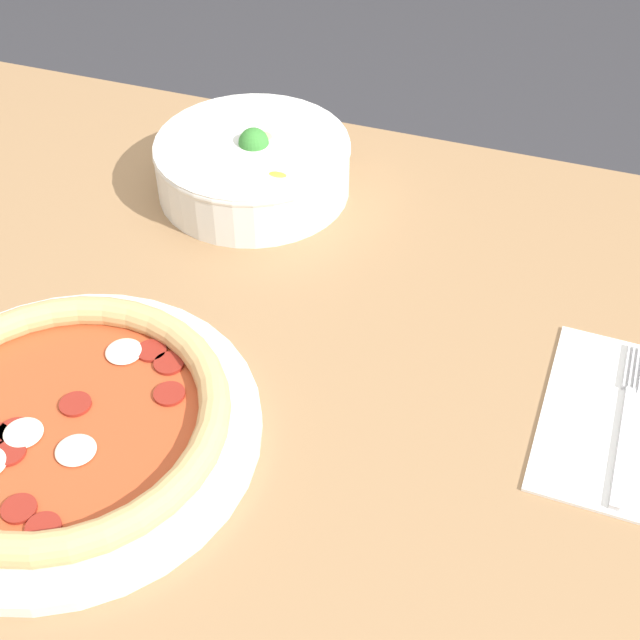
% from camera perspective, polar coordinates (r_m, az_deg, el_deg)
% --- Properties ---
extents(dining_table, '(1.26, 0.92, 0.77)m').
position_cam_1_polar(dining_table, '(0.83, -5.77, -10.16)').
color(dining_table, '#99724C').
rests_on(dining_table, ground_plane).
extents(pizza, '(0.32, 0.32, 0.04)m').
position_cam_1_polar(pizza, '(0.74, -16.18, -6.27)').
color(pizza, white).
rests_on(pizza, dining_table).
extents(bowl, '(0.21, 0.21, 0.08)m').
position_cam_1_polar(bowl, '(0.96, -4.27, 9.98)').
color(bowl, white).
rests_on(bowl, dining_table).
extents(fork, '(0.02, 0.18, 0.00)m').
position_cam_1_polar(fork, '(0.77, 19.00, -6.21)').
color(fork, silver).
rests_on(fork, napkin).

